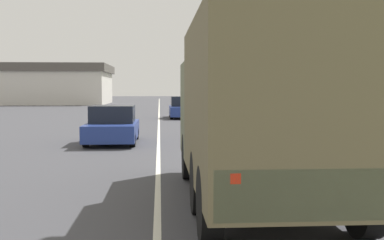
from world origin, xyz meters
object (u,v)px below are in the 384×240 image
military_truck (258,108)px  pickup_truck (383,128)px  car_second_ahead (183,108)px  car_nearest_ahead (113,126)px

military_truck → pickup_truck: 7.70m
pickup_truck → car_second_ahead: bearing=104.7°
car_nearest_ahead → car_second_ahead: 15.78m
pickup_truck → car_nearest_ahead: bearing=153.4°
military_truck → car_second_ahead: 25.47m
car_second_ahead → pickup_truck: size_ratio=0.82×
car_second_ahead → pickup_truck: pickup_truck is taller
military_truck → pickup_truck: military_truck is taller
military_truck → car_nearest_ahead: 10.73m
car_second_ahead → pickup_truck: (5.17, -19.72, 0.18)m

